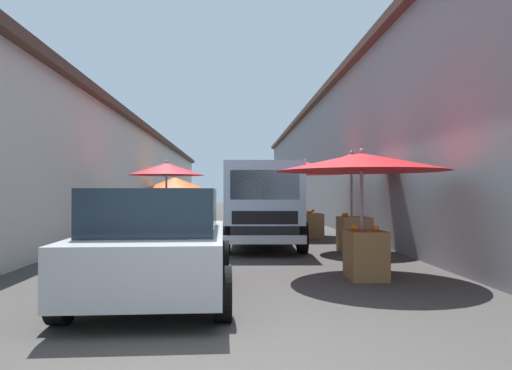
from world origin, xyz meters
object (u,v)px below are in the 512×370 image
object	(u,v)px
fruit_stall_near_right	(305,177)
parked_scooter	(185,216)
fruit_stall_far_left	(362,173)
vendor_by_crates	(169,205)
fruit_stall_near_left	(352,177)
delivery_truck	(263,207)
hatchback_car	(159,241)
fruit_stall_mid_lane	(164,184)
plastic_stool	(379,245)
fruit_stall_far_right	(175,187)

from	to	relation	value
fruit_stall_near_right	parked_scooter	size ratio (longest dim) A/B	1.55
fruit_stall_far_left	vendor_by_crates	bearing A→B (deg)	24.61
fruit_stall_near_left	delivery_truck	xyz separation A→B (m)	(0.36, 2.09, -0.73)
hatchback_car	fruit_stall_near_right	bearing A→B (deg)	-21.69
fruit_stall_mid_lane	plastic_stool	distance (m)	6.16
fruit_stall_near_left	delivery_truck	size ratio (longest dim) A/B	0.48
fruit_stall_mid_lane	delivery_truck	xyz separation A→B (m)	(-1.65, -2.61, -0.58)
hatchback_car	vendor_by_crates	bearing A→B (deg)	7.18
fruit_stall_far_right	delivery_truck	size ratio (longest dim) A/B	0.51
vendor_by_crates	parked_scooter	size ratio (longest dim) A/B	0.93
fruit_stall_far_right	plastic_stool	distance (m)	13.03
fruit_stall_far_right	fruit_stall_mid_lane	bearing A→B (deg)	-174.89
fruit_stall_far_right	parked_scooter	world-z (taller)	fruit_stall_far_right
fruit_stall_near_right	delivery_truck	bearing A→B (deg)	154.75
fruit_stall_far_right	fruit_stall_mid_lane	size ratio (longest dim) A/B	1.11
parked_scooter	hatchback_car	bearing A→B (deg)	-175.71
delivery_truck	parked_scooter	world-z (taller)	delivery_truck
fruit_stall_near_left	hatchback_car	bearing A→B (deg)	140.18
fruit_stall_near_left	hatchback_car	world-z (taller)	fruit_stall_near_left
fruit_stall_near_right	fruit_stall_far_left	bearing A→B (deg)	179.07
fruit_stall_mid_lane	vendor_by_crates	xyz separation A→B (m)	(4.65, 0.52, -0.72)
delivery_truck	fruit_stall_mid_lane	bearing A→B (deg)	57.80
fruit_stall_far_right	hatchback_car	size ratio (longest dim) A/B	0.64
fruit_stall_near_right	fruit_stall_far_right	bearing A→B (deg)	36.68
fruit_stall_far_right	fruit_stall_far_left	size ratio (longest dim) A/B	0.88
fruit_stall_far_right	vendor_by_crates	distance (m)	3.57
fruit_stall_mid_lane	plastic_stool	size ratio (longest dim) A/B	5.23
hatchback_car	fruit_stall_mid_lane	bearing A→B (deg)	7.78
fruit_stall_near_left	hatchback_car	distance (m)	6.03
delivery_truck	plastic_stool	xyz separation A→B (m)	(-1.90, -2.25, -0.71)
fruit_stall_far_right	hatchback_car	xyz separation A→B (m)	(-14.72, -1.62, -0.87)
fruit_stall_far_right	plastic_stool	world-z (taller)	fruit_stall_far_right
plastic_stool	parked_scooter	bearing A→B (deg)	28.69
fruit_stall_far_right	fruit_stall_mid_lane	xyz separation A→B (m)	(-8.15, -0.73, 0.01)
delivery_truck	parked_scooter	distance (m)	7.49
fruit_stall_near_left	fruit_stall_far_right	world-z (taller)	fruit_stall_near_left
fruit_stall_mid_lane	vendor_by_crates	bearing A→B (deg)	6.33
hatchback_car	plastic_stool	size ratio (longest dim) A/B	9.07
fruit_stall_near_left	vendor_by_crates	bearing A→B (deg)	38.12
fruit_stall_near_left	parked_scooter	size ratio (longest dim) A/B	1.41
fruit_stall_near_right	hatchback_car	world-z (taller)	fruit_stall_near_right
parked_scooter	plastic_stool	size ratio (longest dim) A/B	3.89
fruit_stall_near_right	plastic_stool	xyz separation A→B (m)	(-5.15, -0.72, -1.53)
vendor_by_crates	fruit_stall_near_left	bearing A→B (deg)	-141.88
delivery_truck	parked_scooter	size ratio (longest dim) A/B	2.94
delivery_truck	fruit_stall_near_right	bearing A→B (deg)	-25.25
fruit_stall_near_right	vendor_by_crates	distance (m)	5.65
fruit_stall_mid_lane	parked_scooter	xyz separation A→B (m)	(5.34, -0.00, -1.17)
delivery_truck	plastic_stool	distance (m)	3.04
vendor_by_crates	fruit_stall_near_right	bearing A→B (deg)	-123.16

